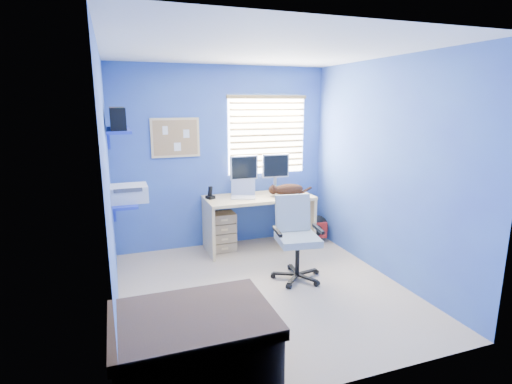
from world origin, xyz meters
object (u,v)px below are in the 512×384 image
object	(u,v)px
desk	(259,222)
laptop	(243,190)
tower_pc	(288,228)
office_chair	(296,248)
cat	(289,189)

from	to	relation	value
desk	laptop	size ratio (longest dim) A/B	4.49
tower_pc	office_chair	distance (m)	1.20
cat	tower_pc	bearing A→B (deg)	65.75
desk	tower_pc	size ratio (longest dim) A/B	3.29
tower_pc	desk	bearing A→B (deg)	-173.21
laptop	tower_pc	size ratio (longest dim) A/B	0.73
laptop	cat	distance (m)	0.65
laptop	tower_pc	distance (m)	0.94
desk	cat	distance (m)	0.62
cat	tower_pc	distance (m)	0.60
desk	cat	world-z (taller)	cat
tower_pc	office_chair	world-z (taller)	office_chair
desk	cat	xyz separation A→B (m)	(0.42, -0.06, 0.45)
cat	desk	bearing A→B (deg)	174.40
cat	office_chair	distance (m)	1.17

